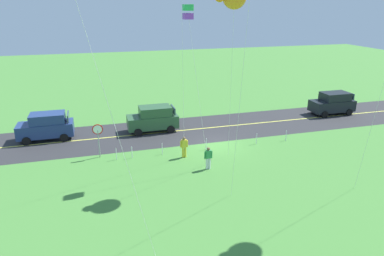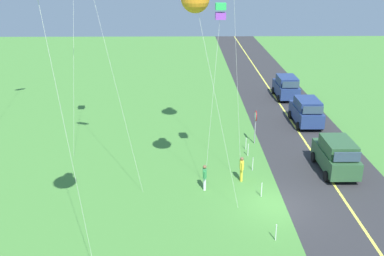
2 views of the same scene
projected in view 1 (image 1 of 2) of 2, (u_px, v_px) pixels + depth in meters
name	position (u px, v px, depth m)	size (l,w,h in m)	color
ground_plane	(215.00, 145.00, 28.12)	(120.00, 120.00, 0.10)	#478438
asphalt_road	(201.00, 129.00, 31.73)	(120.00, 7.00, 0.00)	#2D2D30
road_centre_stripe	(201.00, 129.00, 31.73)	(120.00, 0.16, 0.00)	#E5E04C
car_suv_foreground	(153.00, 119.00, 30.81)	(4.40, 2.12, 2.24)	#2D5633
car_parked_west_far	(333.00, 103.00, 35.61)	(4.40, 2.12, 2.24)	black
car_parked_east_near	(46.00, 126.00, 28.90)	(4.40, 2.12, 2.24)	navy
stop_sign	(98.00, 134.00, 25.29)	(0.76, 0.08, 2.56)	gray
person_adult_near	(208.00, 157.00, 23.74)	(0.58, 0.22, 1.60)	silver
person_adult_companion	(184.00, 146.00, 25.57)	(0.58, 0.22, 1.60)	yellow
kite_red_low	(188.00, 12.00, 21.04)	(1.46, 1.11, 10.69)	silver
fence_post_0	(286.00, 135.00, 28.84)	(0.05, 0.05, 0.90)	silver
fence_post_1	(257.00, 139.00, 28.16)	(0.05, 0.05, 0.90)	silver
fence_post_2	(206.00, 144.00, 27.07)	(0.05, 0.05, 0.90)	silver
fence_post_3	(162.00, 149.00, 26.18)	(0.05, 0.05, 0.90)	silver
fence_post_4	(116.00, 154.00, 25.31)	(0.05, 0.05, 0.90)	silver
fence_post_5	(132.00, 152.00, 25.60)	(0.05, 0.05, 0.90)	silver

